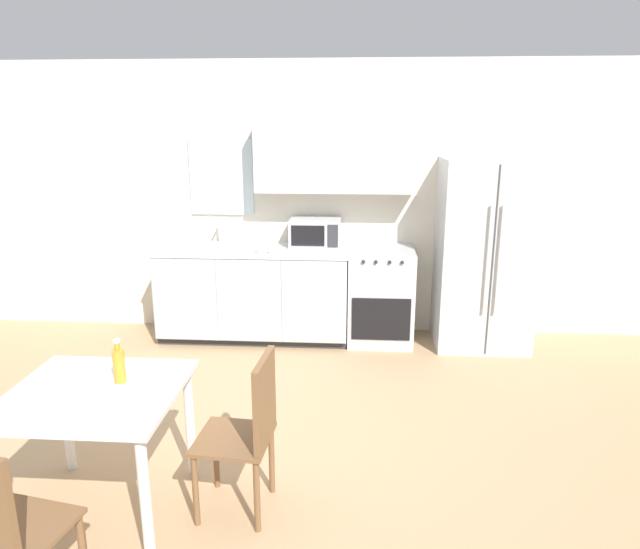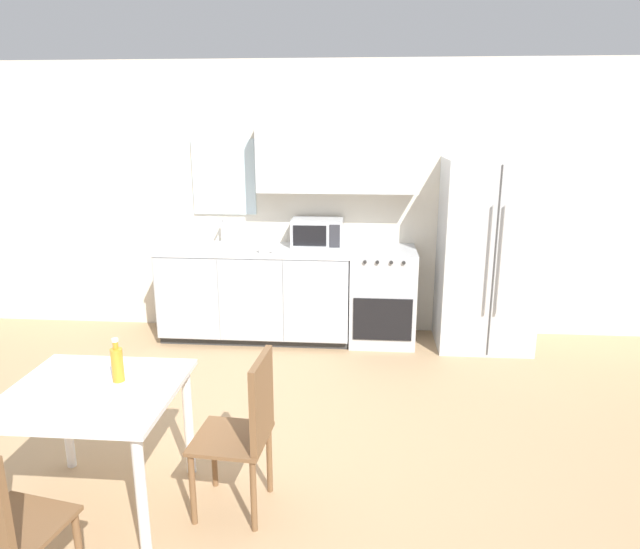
{
  "view_description": "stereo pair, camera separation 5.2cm",
  "coord_description": "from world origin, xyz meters",
  "px_view_note": "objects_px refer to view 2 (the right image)",
  "views": [
    {
      "loc": [
        0.63,
        -3.42,
        2.14
      ],
      "look_at": [
        0.36,
        0.57,
        1.05
      ],
      "focal_mm": 32.0,
      "sensor_mm": 36.0,
      "label": 1
    },
    {
      "loc": [
        0.68,
        -3.42,
        2.14
      ],
      "look_at": [
        0.36,
        0.57,
        1.05
      ],
      "focal_mm": 32.0,
      "sensor_mm": 36.0,
      "label": 2
    }
  ],
  "objects_px": {
    "oven_range": "(382,296)",
    "refrigerator": "(487,255)",
    "microwave": "(317,233)",
    "coffee_mug": "(265,249)",
    "dining_table": "(94,409)",
    "drink_bottle": "(117,364)",
    "dining_chair_side": "(247,424)"
  },
  "relations": [
    {
      "from": "dining_chair_side",
      "to": "drink_bottle",
      "type": "bearing_deg",
      "value": 90.85
    },
    {
      "from": "oven_range",
      "to": "refrigerator",
      "type": "height_order",
      "value": "refrigerator"
    },
    {
      "from": "oven_range",
      "to": "refrigerator",
      "type": "xyz_separation_m",
      "value": [
        0.97,
        -0.03,
        0.43
      ]
    },
    {
      "from": "drink_bottle",
      "to": "dining_chair_side",
      "type": "bearing_deg",
      "value": -3.89
    },
    {
      "from": "refrigerator",
      "to": "coffee_mug",
      "type": "bearing_deg",
      "value": -174.31
    },
    {
      "from": "microwave",
      "to": "drink_bottle",
      "type": "distance_m",
      "value": 2.85
    },
    {
      "from": "refrigerator",
      "to": "microwave",
      "type": "xyz_separation_m",
      "value": [
        -1.62,
        0.14,
        0.16
      ]
    },
    {
      "from": "dining_table",
      "to": "refrigerator",
      "type": "bearing_deg",
      "value": 45.74
    },
    {
      "from": "microwave",
      "to": "coffee_mug",
      "type": "relative_size",
      "value": 3.8
    },
    {
      "from": "dining_table",
      "to": "drink_bottle",
      "type": "relative_size",
      "value": 3.59
    },
    {
      "from": "dining_chair_side",
      "to": "microwave",
      "type": "bearing_deg",
      "value": 1.61
    },
    {
      "from": "oven_range",
      "to": "coffee_mug",
      "type": "distance_m",
      "value": 1.25
    },
    {
      "from": "dining_table",
      "to": "drink_bottle",
      "type": "bearing_deg",
      "value": 46.76
    },
    {
      "from": "oven_range",
      "to": "microwave",
      "type": "height_order",
      "value": "microwave"
    },
    {
      "from": "coffee_mug",
      "to": "dining_chair_side",
      "type": "xyz_separation_m",
      "value": [
        0.32,
        -2.4,
        -0.43
      ]
    },
    {
      "from": "dining_table",
      "to": "drink_bottle",
      "type": "distance_m",
      "value": 0.27
    },
    {
      "from": "drink_bottle",
      "to": "microwave",
      "type": "bearing_deg",
      "value": 72.06
    },
    {
      "from": "dining_table",
      "to": "dining_chair_side",
      "type": "height_order",
      "value": "dining_chair_side"
    },
    {
      "from": "microwave",
      "to": "dining_table",
      "type": "relative_size",
      "value": 0.55
    },
    {
      "from": "microwave",
      "to": "dining_table",
      "type": "distance_m",
      "value": 3.01
    },
    {
      "from": "coffee_mug",
      "to": "refrigerator",
      "type": "bearing_deg",
      "value": 5.69
    },
    {
      "from": "oven_range",
      "to": "dining_chair_side",
      "type": "relative_size",
      "value": 1.0
    },
    {
      "from": "coffee_mug",
      "to": "dining_chair_side",
      "type": "relative_size",
      "value": 0.14
    },
    {
      "from": "drink_bottle",
      "to": "refrigerator",
      "type": "bearing_deg",
      "value": 45.7
    },
    {
      "from": "coffee_mug",
      "to": "dining_table",
      "type": "bearing_deg",
      "value": -101.78
    },
    {
      "from": "drink_bottle",
      "to": "dining_table",
      "type": "bearing_deg",
      "value": -133.24
    },
    {
      "from": "dining_table",
      "to": "drink_bottle",
      "type": "xyz_separation_m",
      "value": [
        0.1,
        0.11,
        0.22
      ]
    },
    {
      "from": "coffee_mug",
      "to": "dining_table",
      "type": "distance_m",
      "value": 2.54
    },
    {
      "from": "oven_range",
      "to": "microwave",
      "type": "distance_m",
      "value": 0.89
    },
    {
      "from": "microwave",
      "to": "coffee_mug",
      "type": "height_order",
      "value": "microwave"
    },
    {
      "from": "coffee_mug",
      "to": "dining_table",
      "type": "height_order",
      "value": "coffee_mug"
    },
    {
      "from": "dining_chair_side",
      "to": "drink_bottle",
      "type": "height_order",
      "value": "drink_bottle"
    }
  ]
}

